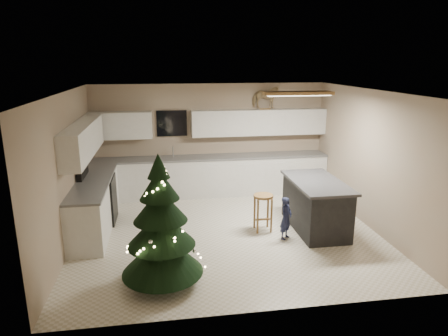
{
  "coord_description": "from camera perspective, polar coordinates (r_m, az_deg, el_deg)",
  "views": [
    {
      "loc": [
        -1.12,
        -6.83,
        3.11
      ],
      "look_at": [
        0.0,
        0.35,
        1.15
      ],
      "focal_mm": 32.0,
      "sensor_mm": 36.0,
      "label": 1
    }
  ],
  "objects": [
    {
      "name": "ground_plane",
      "position": [
        7.59,
        0.41,
        -9.1
      ],
      "size": [
        5.5,
        5.5,
        0.0
      ],
      "primitive_type": "plane",
      "color": "silver"
    },
    {
      "name": "room_shell",
      "position": [
        7.06,
        0.62,
        3.98
      ],
      "size": [
        5.52,
        5.02,
        2.61
      ],
      "color": "gray",
      "rests_on": "ground_plane"
    },
    {
      "name": "cabinetry",
      "position": [
        8.8,
        -7.18,
        -0.52
      ],
      "size": [
        5.5,
        3.2,
        2.0
      ],
      "color": "silver",
      "rests_on": "ground_plane"
    },
    {
      "name": "island",
      "position": [
        7.75,
        12.95,
        -5.14
      ],
      "size": [
        0.9,
        1.7,
        0.95
      ],
      "color": "black",
      "rests_on": "ground_plane"
    },
    {
      "name": "bar_stool",
      "position": [
        7.5,
        5.61,
        -5.1
      ],
      "size": [
        0.37,
        0.37,
        0.7
      ],
      "rotation": [
        0.0,
        0.0,
        0.06
      ],
      "color": "olive",
      "rests_on": "ground_plane"
    },
    {
      "name": "christmas_tree",
      "position": [
        5.72,
        -8.96,
        -9.02
      ],
      "size": [
        1.2,
        1.16,
        1.92
      ],
      "rotation": [
        0.0,
        0.0,
        0.23
      ],
      "color": "#3F2816",
      "rests_on": "ground_plane"
    },
    {
      "name": "toddler",
      "position": [
        7.27,
        8.85,
        -7.08
      ],
      "size": [
        0.33,
        0.33,
        0.78
      ],
      "primitive_type": "imported",
      "rotation": [
        0.0,
        0.0,
        0.79
      ],
      "color": "black",
      "rests_on": "ground_plane"
    },
    {
      "name": "rocking_horse",
      "position": [
        9.5,
        5.92,
        10.03
      ],
      "size": [
        0.68,
        0.46,
        0.55
      ],
      "rotation": [
        0.0,
        0.0,
        1.26
      ],
      "color": "olive",
      "rests_on": "cabinetry"
    }
  ]
}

